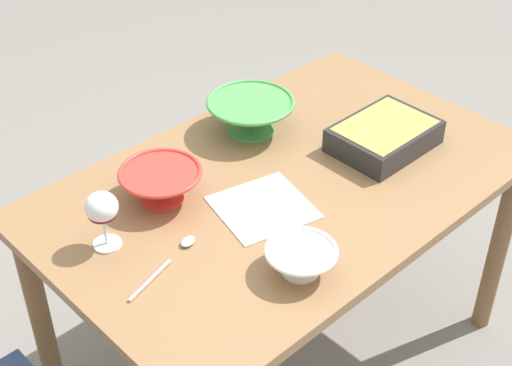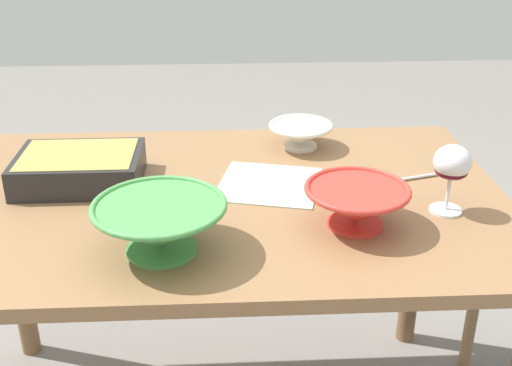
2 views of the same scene
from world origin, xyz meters
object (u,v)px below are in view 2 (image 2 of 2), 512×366
Objects in this scene: serving_spoon at (387,181)px; napkin at (269,184)px; wine_glass at (452,166)px; casserole_dish at (79,167)px; serving_bowl at (356,204)px; small_bowl at (160,225)px; mixing_bowl at (301,134)px; dining_table at (215,230)px.

serving_spoon reaches higher than napkin.
wine_glass reaches higher than serving_spoon.
napkin is at bearing 175.60° from casserole_dish.
small_bowl is at bearing 11.63° from serving_bowl.
wine_glass is 0.90× the size of mixing_bowl.
dining_table is 4.65× the size of casserole_dish.
dining_table is 6.17× the size of serving_bowl.
dining_table is 0.43m from serving_spoon.
mixing_bowl is (-0.55, -0.20, -0.00)m from casserole_dish.
small_bowl reaches higher than napkin.
small_bowl is 0.38m from napkin.
small_bowl reaches higher than casserole_dish.
serving_bowl reaches higher than napkin.
serving_spoon is (-0.12, -0.20, -0.04)m from serving_bowl.
mixing_bowl is at bearing -54.68° from wine_glass.
serving_bowl reaches higher than mixing_bowl.
mixing_bowl is 0.79× the size of serving_bowl.
mixing_bowl is 0.74× the size of napkin.
casserole_dish reaches higher than dining_table.
casserole_dish is at bearing -3.41° from serving_spoon.
dining_table is 0.37m from serving_bowl.
dining_table is 5.80× the size of napkin.
mixing_bowl reaches higher than napkin.
casserole_dish reaches higher than serving_spoon.
mixing_bowl is at bearing -113.66° from napkin.
mixing_bowl is at bearing -122.34° from small_bowl.
small_bowl is (-0.22, 0.33, 0.02)m from casserole_dish.
casserole_dish is 1.18× the size of serving_spoon.
mixing_bowl is at bearing -160.30° from casserole_dish.
wine_glass is 0.53× the size of casserole_dish.
wine_glass is at bearing -167.44° from small_bowl.
wine_glass is at bearing 122.54° from serving_spoon.
wine_glass is 0.20m from serving_spoon.
small_bowl is at bearing 51.76° from napkin.
mixing_bowl reaches higher than serving_spoon.
wine_glass is 0.23m from serving_bowl.
serving_spoon is (0.09, -0.15, -0.10)m from wine_glass.
serving_spoon is at bearing 126.94° from mixing_bowl.
wine_glass is at bearing 166.98° from casserole_dish.
serving_bowl is 0.89× the size of serving_spoon.
wine_glass reaches higher than dining_table.
casserole_dish is 0.39m from small_bowl.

